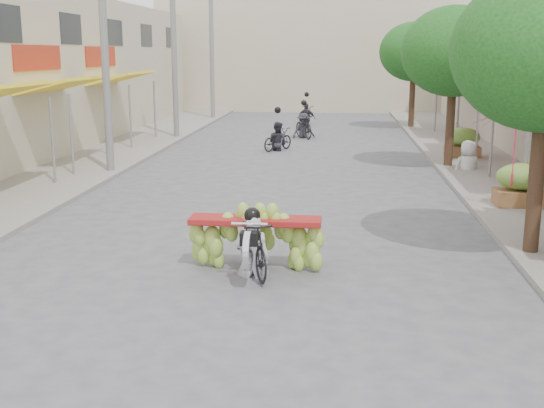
% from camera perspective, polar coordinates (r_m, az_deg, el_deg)
% --- Properties ---
extents(ground, '(120.00, 120.00, 0.00)m').
position_cam_1_polar(ground, '(9.66, -5.40, -10.46)').
color(ground, '#5A5A5F').
rests_on(ground, ground).
extents(sidewalk_left, '(4.00, 60.00, 0.12)m').
position_cam_1_polar(sidewalk_left, '(25.55, -14.59, 3.82)').
color(sidewalk_left, gray).
rests_on(sidewalk_left, ground).
extents(sidewalk_right, '(4.00, 60.00, 0.12)m').
position_cam_1_polar(sidewalk_right, '(24.58, 17.82, 3.29)').
color(sidewalk_right, gray).
rests_on(sidewalk_right, ground).
extents(far_building, '(20.00, 6.00, 7.00)m').
position_cam_1_polar(far_building, '(46.76, 3.45, 12.23)').
color(far_building, '#BDB295').
rests_on(far_building, ground).
extents(utility_pole_mid, '(0.60, 0.24, 8.00)m').
position_cam_1_polar(utility_pole_mid, '(21.92, -13.86, 12.89)').
color(utility_pole_mid, slate).
rests_on(utility_pole_mid, ground).
extents(utility_pole_far, '(0.60, 0.24, 8.00)m').
position_cam_1_polar(utility_pole_far, '(30.57, -8.21, 12.93)').
color(utility_pole_far, slate).
rests_on(utility_pole_far, ground).
extents(utility_pole_back, '(0.60, 0.24, 8.00)m').
position_cam_1_polar(utility_pole_back, '(39.38, -5.07, 12.90)').
color(utility_pole_back, slate).
rests_on(utility_pole_back, ground).
extents(street_tree_mid, '(3.40, 3.40, 5.25)m').
position_cam_1_polar(street_tree_mid, '(23.02, 15.00, 12.19)').
color(street_tree_mid, '#3A2719').
rests_on(street_tree_mid, ground).
extents(street_tree_far, '(3.40, 3.40, 5.25)m').
position_cam_1_polar(street_tree_far, '(34.92, 11.80, 12.34)').
color(street_tree_far, '#3A2719').
rests_on(street_tree_far, ground).
extents(produce_crate_mid, '(1.20, 0.88, 1.16)m').
position_cam_1_polar(produce_crate_mid, '(17.58, 20.12, 1.79)').
color(produce_crate_mid, brown).
rests_on(produce_crate_mid, ground).
extents(produce_crate_far, '(1.20, 0.88, 1.16)m').
position_cam_1_polar(produce_crate_far, '(25.31, 15.68, 5.17)').
color(produce_crate_far, brown).
rests_on(produce_crate_far, ground).
extents(banana_motorbike, '(2.31, 1.87, 2.02)m').
position_cam_1_polar(banana_motorbike, '(11.82, -1.53, -2.57)').
color(banana_motorbike, black).
rests_on(banana_motorbike, ground).
extents(market_umbrella, '(2.37, 2.37, 1.78)m').
position_cam_1_polar(market_umbrella, '(16.69, 19.93, 7.44)').
color(market_umbrella, red).
rests_on(market_umbrella, ground).
extents(pedestrian, '(1.01, 0.73, 1.85)m').
position_cam_1_polar(pedestrian, '(22.56, 16.16, 5.14)').
color(pedestrian, silver).
rests_on(pedestrian, ground).
extents(bg_motorbike_a, '(1.34, 1.63, 1.95)m').
position_cam_1_polar(bg_motorbike_a, '(26.74, 0.47, 6.10)').
color(bg_motorbike_a, black).
rests_on(bg_motorbike_a, ground).
extents(bg_motorbike_b, '(1.26, 1.89, 1.95)m').
position_cam_1_polar(bg_motorbike_b, '(30.66, 2.67, 7.06)').
color(bg_motorbike_b, black).
rests_on(bg_motorbike_b, ground).
extents(bg_motorbike_c, '(1.03, 1.73, 1.95)m').
position_cam_1_polar(bg_motorbike_c, '(36.69, 2.91, 7.90)').
color(bg_motorbike_c, black).
rests_on(bg_motorbike_c, ground).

